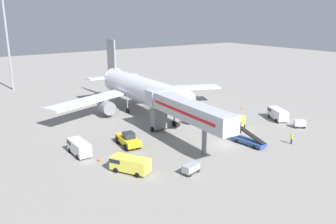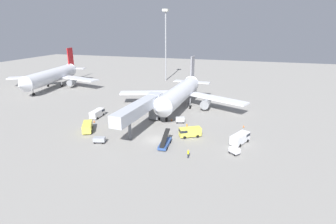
% 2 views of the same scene
% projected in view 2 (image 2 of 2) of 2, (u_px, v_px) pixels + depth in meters
% --- Properties ---
extents(ground_plane, '(300.00, 300.00, 0.00)m').
position_uv_depth(ground_plane, '(156.00, 140.00, 58.18)').
color(ground_plane, gray).
extents(airplane_at_gate, '(41.10, 37.76, 14.47)m').
position_uv_depth(airplane_at_gate, '(180.00, 93.00, 79.34)').
color(airplane_at_gate, silver).
rests_on(airplane_at_gate, ground).
extents(jet_bridge, '(4.73, 21.45, 7.34)m').
position_uv_depth(jet_bridge, '(142.00, 108.00, 62.39)').
color(jet_bridge, '#B2B7C1').
rests_on(jet_bridge, ground).
extents(pushback_tug, '(3.16, 5.97, 2.31)m').
position_uv_depth(pushback_tug, '(120.00, 118.00, 69.31)').
color(pushback_tug, yellow).
rests_on(pushback_tug, ground).
extents(belt_loader_truck, '(2.21, 5.93, 2.91)m').
position_uv_depth(belt_loader_truck, '(165.00, 143.00, 55.14)').
color(belt_loader_truck, '#2D4C8E').
rests_on(belt_loader_truck, ground).
extents(service_van_mid_center, '(4.19, 5.64, 2.19)m').
position_uv_depth(service_van_mid_center, '(240.00, 138.00, 56.35)').
color(service_van_mid_center, white).
rests_on(service_van_mid_center, ground).
extents(service_van_rear_left, '(5.23, 4.10, 2.20)m').
position_uv_depth(service_van_rear_left, '(189.00, 132.00, 59.56)').
color(service_van_rear_left, '#E5DB4C').
rests_on(service_van_rear_left, ground).
extents(service_van_near_right, '(4.35, 5.65, 2.06)m').
position_uv_depth(service_van_near_right, '(87.00, 126.00, 62.89)').
color(service_van_near_right, '#E5DB4C').
rests_on(service_van_near_right, ground).
extents(service_van_far_right, '(2.17, 5.06, 2.09)m').
position_uv_depth(service_van_far_right, '(98.00, 113.00, 72.55)').
color(service_van_far_right, white).
rests_on(service_van_far_right, ground).
extents(baggage_cart_near_center, '(2.75, 1.78, 1.31)m').
position_uv_depth(baggage_cart_near_center, '(99.00, 140.00, 56.60)').
color(baggage_cart_near_center, '#38383D').
rests_on(baggage_cart_near_center, ground).
extents(baggage_cart_mid_left, '(2.38, 2.29, 1.40)m').
position_uv_depth(baggage_cart_mid_left, '(234.00, 150.00, 51.62)').
color(baggage_cart_mid_left, '#38383D').
rests_on(baggage_cart_mid_left, ground).
extents(baggage_cart_far_left, '(2.54, 1.90, 1.53)m').
position_uv_depth(baggage_cart_far_left, '(180.00, 120.00, 68.35)').
color(baggage_cart_far_left, '#38383D').
rests_on(baggage_cart_far_left, ground).
extents(ground_crew_worker_foreground, '(0.42, 0.42, 1.60)m').
position_uv_depth(ground_crew_worker_foreground, '(187.00, 126.00, 63.96)').
color(ground_crew_worker_foreground, '#1E2333').
rests_on(ground_crew_worker_foreground, ground).
extents(ground_crew_worker_midground, '(0.38, 0.38, 1.82)m').
position_uv_depth(ground_crew_worker_midground, '(188.00, 153.00, 50.00)').
color(ground_crew_worker_midground, '#1E2333').
rests_on(ground_crew_worker_midground, ground).
extents(safety_cone_alpha, '(0.36, 0.36, 0.55)m').
position_uv_depth(safety_cone_alpha, '(244.00, 126.00, 65.43)').
color(safety_cone_alpha, black).
rests_on(safety_cone_alpha, ground).
extents(safety_cone_bravo, '(0.45, 0.45, 0.69)m').
position_uv_depth(safety_cone_bravo, '(94.00, 121.00, 68.77)').
color(safety_cone_bravo, black).
rests_on(safety_cone_bravo, ground).
extents(safety_cone_charlie, '(0.42, 0.42, 0.64)m').
position_uv_depth(safety_cone_charlie, '(172.00, 120.00, 69.90)').
color(safety_cone_charlie, black).
rests_on(safety_cone_charlie, ground).
extents(airplane_background, '(39.48, 41.45, 14.85)m').
position_uv_depth(airplane_background, '(53.00, 76.00, 106.67)').
color(airplane_background, silver).
rests_on(airplane_background, ground).
extents(apron_light_mast, '(2.40, 2.40, 31.34)m').
position_uv_depth(apron_light_mast, '(166.00, 34.00, 115.24)').
color(apron_light_mast, '#93969B').
rests_on(apron_light_mast, ground).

